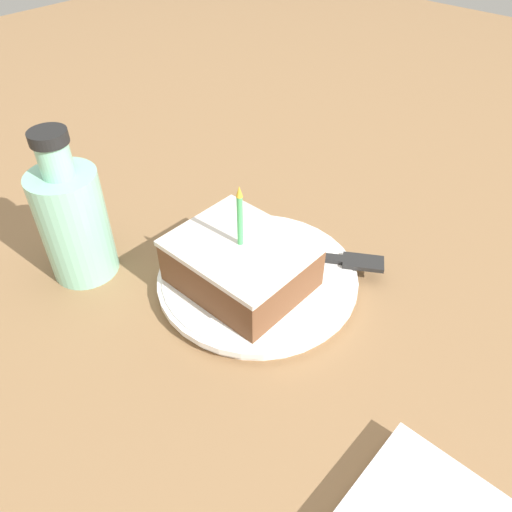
# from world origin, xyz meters

# --- Properties ---
(ground_plane) EXTENTS (2.40, 2.40, 0.04)m
(ground_plane) POSITION_xyz_m (0.00, 0.00, -0.02)
(ground_plane) COLOR olive
(ground_plane) RESTS_ON ground
(plate) EXTENTS (0.22, 0.22, 0.02)m
(plate) POSITION_xyz_m (0.00, -0.01, 0.01)
(plate) COLOR white
(plate) RESTS_ON ground_plane
(cake_slice) EXTENTS (0.11, 0.13, 0.12)m
(cake_slice) POSITION_xyz_m (0.02, -0.02, 0.04)
(cake_slice) COLOR brown
(cake_slice) RESTS_ON plate
(fork) EXTENTS (0.10, 0.15, 0.00)m
(fork) POSITION_xyz_m (-0.07, 0.02, 0.02)
(fork) COLOR #262626
(fork) RESTS_ON plate
(bottle) EXTENTS (0.07, 0.07, 0.17)m
(bottle) POSITION_xyz_m (0.11, -0.18, 0.07)
(bottle) COLOR #8CD1B2
(bottle) RESTS_ON ground_plane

